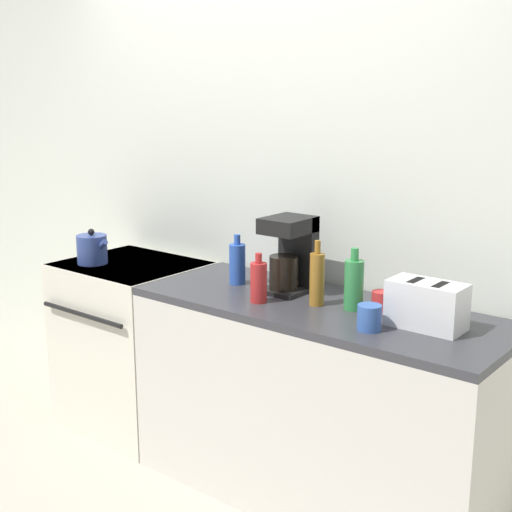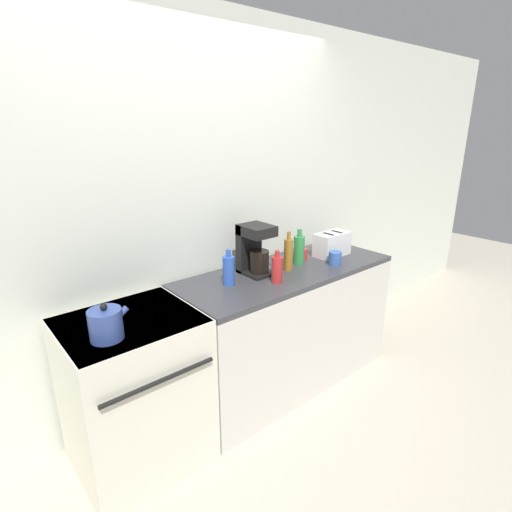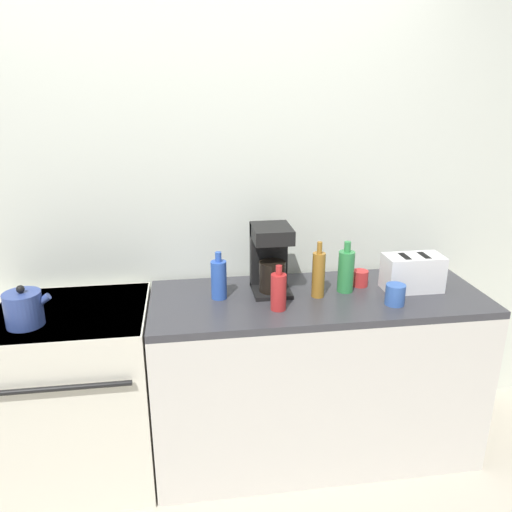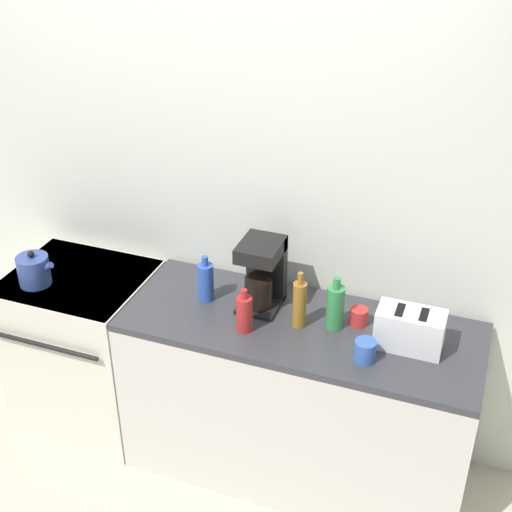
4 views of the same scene
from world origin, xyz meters
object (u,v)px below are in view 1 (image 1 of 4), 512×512
at_px(bottle_amber, 317,278).
at_px(cup_red, 381,301).
at_px(toaster, 427,305).
at_px(coffee_maker, 291,252).
at_px(stove, 133,342).
at_px(bottle_red, 259,282).
at_px(bottle_blue, 237,263).
at_px(bottle_green, 354,284).
at_px(cup_blue, 369,318).
at_px(kettle, 92,249).

height_order(bottle_amber, cup_red, bottle_amber).
relative_size(toaster, coffee_maker, 0.85).
bearing_deg(stove, bottle_red, -7.16).
bearing_deg(bottle_blue, toaster, -1.99).
relative_size(bottle_green, bottle_red, 1.21).
bearing_deg(bottle_amber, bottle_red, -151.37).
bearing_deg(cup_red, toaster, -19.80).
bearing_deg(toaster, stove, -179.48).
bearing_deg(bottle_green, cup_blue, -45.84).
distance_m(bottle_blue, bottle_amber, 0.49).
xyz_separation_m(toaster, bottle_amber, (-0.50, -0.02, 0.03)).
xyz_separation_m(stove, bottle_green, (1.34, 0.04, 0.55)).
xyz_separation_m(kettle, bottle_blue, (0.85, 0.17, 0.02)).
bearing_deg(toaster, coffee_maker, 172.36).
relative_size(stove, coffee_maker, 2.64).
height_order(stove, bottle_red, bottle_red).
height_order(toaster, cup_blue, toaster).
bearing_deg(toaster, cup_blue, -134.32).
relative_size(kettle, bottle_green, 0.76).
bearing_deg(kettle, cup_red, 8.03).
relative_size(toaster, cup_blue, 2.92).
height_order(coffee_maker, cup_red, coffee_maker).
bearing_deg(bottle_green, bottle_blue, 179.55).
relative_size(toaster, cup_red, 3.54).
bearing_deg(bottle_blue, bottle_green, -0.45).
bearing_deg(bottle_green, bottle_amber, -163.70).
distance_m(coffee_maker, bottle_blue, 0.28).
distance_m(kettle, bottle_amber, 1.34).
height_order(bottle_green, bottle_amber, bottle_amber).
xyz_separation_m(stove, bottle_blue, (0.70, 0.05, 0.54)).
bearing_deg(bottle_amber, stove, 179.97).
height_order(toaster, bottle_green, bottle_green).
relative_size(coffee_maker, bottle_red, 1.59).
bearing_deg(coffee_maker, cup_red, -1.04).
xyz_separation_m(kettle, coffee_maker, (1.12, 0.23, 0.10)).
distance_m(stove, kettle, 0.56).
xyz_separation_m(stove, toaster, (1.68, 0.02, 0.53)).
xyz_separation_m(bottle_green, cup_blue, (0.18, -0.19, -0.06)).
relative_size(kettle, bottle_blue, 0.84).
xyz_separation_m(coffee_maker, cup_red, (0.47, -0.01, -0.14)).
relative_size(stove, bottle_green, 3.46).
height_order(toaster, cup_red, toaster).
xyz_separation_m(kettle, cup_red, (1.59, 0.22, -0.04)).
bearing_deg(coffee_maker, bottle_amber, -27.10).
bearing_deg(bottle_amber, kettle, -174.82).
bearing_deg(coffee_maker, bottle_green, -10.16).
height_order(kettle, cup_blue, kettle).
distance_m(toaster, bottle_amber, 0.50).
height_order(stove, coffee_maker, coffee_maker).
bearing_deg(bottle_red, toaster, 10.79).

